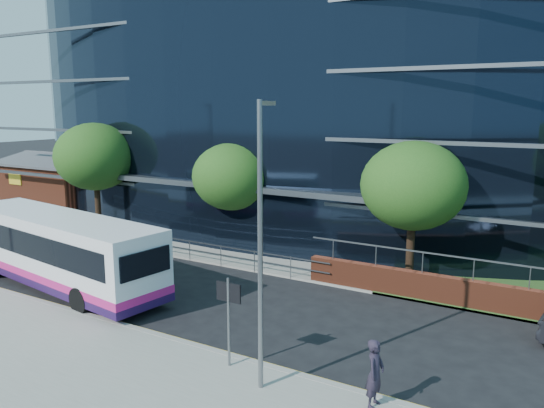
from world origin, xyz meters
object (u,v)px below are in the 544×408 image
Objects in this scene: tree_far_b at (232,177)px; street_sign at (229,303)px; brick_pavilion at (63,184)px; streetlight_east at (261,240)px; tree_far_a at (95,157)px; pedestrian at (375,373)px; city_bus at (60,250)px; tree_far_c at (413,186)px.

street_sign is at bearing -55.92° from tree_far_b.
streetlight_east reaches higher than brick_pavilion.
tree_far_a is at bearing -26.55° from brick_pavilion.
streetlight_east is 4.62m from pedestrian.
city_bus reaches higher than pedestrian.
tree_far_c is (20.00, 0.00, -0.33)m from tree_far_a.
streetlight_east is (-1.00, -11.17, -0.10)m from tree_far_c.
tree_far_b is 0.76× the size of streetlight_east.
tree_far_a reaches higher than tree_far_c.
brick_pavilion is at bearing 150.35° from street_sign.
tree_far_a is at bearing 65.16° from pedestrian.
pedestrian is at bearing -78.73° from tree_far_c.
street_sign is (26.50, -15.09, 0.21)m from brick_pavilion.
city_bus is at bearing 166.23° from streetlight_east.
tree_far_c is 0.53× the size of city_bus.
pedestrian is at bearing 12.30° from streetlight_east.
brick_pavilion is 29.46m from tree_far_c.
tree_far_c is 0.81× the size of streetlight_east.
streetlight_east reaches higher than city_bus.
tree_far_a is (-17.50, 10.59, 2.71)m from street_sign.
tree_far_b is 16.64m from pedestrian.
tree_far_b is at bearing 48.29° from pedestrian.
brick_pavilion is 1.08× the size of streetlight_east.
tree_far_b reaches higher than brick_pavilion.
tree_far_a is at bearing 149.54° from streetlight_east.
street_sign is 0.35× the size of streetlight_east.
brick_pavilion reaches higher than street_sign.
brick_pavilion reaches higher than pedestrian.
tree_far_a reaches higher than city_bus.
streetlight_east is (19.00, -11.17, -0.42)m from tree_far_a.
tree_far_b is 9.58m from city_bus.
tree_far_c reaches higher than city_bus.
brick_pavilion is 10.48m from tree_far_a.
tree_far_a reaches higher than street_sign.
tree_far_a is 24.75m from pedestrian.
brick_pavilion is 1.23× the size of tree_far_a.
pedestrian is (15.31, -2.32, -0.65)m from city_bus.
brick_pavilion is at bearing 171.18° from tree_far_c.
brick_pavilion reaches higher than city_bus.
tree_far_b is at bearing 2.86° from tree_far_a.
city_bus is at bearing -50.32° from tree_far_a.
tree_far_b is (19.00, -4.00, 2.27)m from brick_pavilion.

